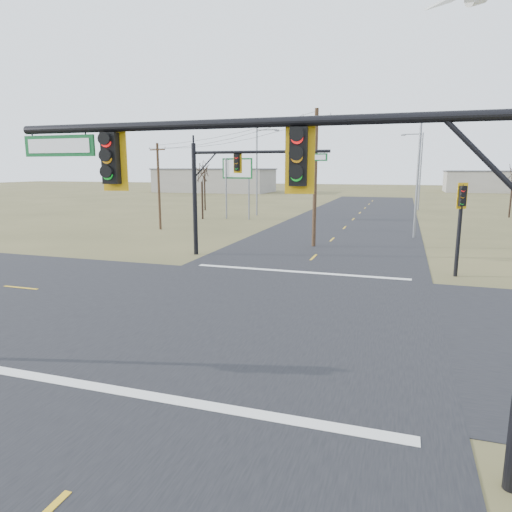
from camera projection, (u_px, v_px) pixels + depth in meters
The scene contains 18 objects.
ground at pixel (257, 312), 18.38m from camera, with size 320.00×320.00×0.00m, color brown.
road_ew at pixel (257, 311), 18.38m from camera, with size 160.00×14.00×0.02m, color black.
road_ns at pixel (257, 311), 18.38m from camera, with size 14.00×160.00×0.02m, color black.
stop_bar_near at pixel (166, 399), 11.37m from camera, with size 12.00×0.40×0.01m, color silver.
stop_bar_far at pixel (298, 272), 25.38m from camera, with size 12.00×0.40×0.01m, color silver.
mast_arm_near at pixel (313, 196), 8.36m from camera, with size 10.34×0.47×7.10m.
mast_arm_far at pixel (236, 175), 28.90m from camera, with size 9.01×0.45×7.30m.
pedestal_signal_ne at pixel (461, 210), 23.69m from camera, with size 0.67×0.60×4.99m.
utility_pole_near at pixel (315, 177), 32.96m from camera, with size 2.41×0.46×9.88m.
utility_pole_far at pixel (159, 185), 42.72m from camera, with size 1.90×0.75×8.02m.
highway_sign at pixel (237, 177), 51.48m from camera, with size 3.66×0.33×6.87m.
streetlight_a at pixel (415, 170), 36.94m from camera, with size 2.78×0.40×9.93m.
streetlight_b at pixel (419, 167), 62.56m from camera, with size 2.95×0.41×10.53m.
streetlight_c at pixel (259, 167), 55.42m from camera, with size 2.92×0.34×10.45m.
bare_tree_a at pixel (202, 172), 51.48m from camera, with size 3.34×3.34×6.67m.
bare_tree_b at pixel (204, 168), 62.49m from camera, with size 3.22×3.22×7.19m.
warehouse_left at pixel (215, 181), 114.06m from camera, with size 28.00×14.00×5.50m, color gray.
warehouse_mid at pixel (488, 182), 113.16m from camera, with size 20.00×12.00×5.00m, color gray.
Camera 1 is at (5.38, -16.79, 5.66)m, focal length 32.00 mm.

